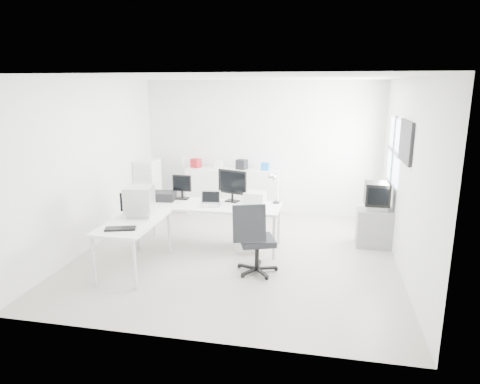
% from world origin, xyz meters
% --- Properties ---
extents(floor, '(5.00, 5.00, 0.01)m').
position_xyz_m(floor, '(0.00, 0.00, 0.00)').
color(floor, beige).
rests_on(floor, ground).
extents(ceiling, '(5.00, 5.00, 0.01)m').
position_xyz_m(ceiling, '(0.00, 0.00, 2.80)').
color(ceiling, white).
rests_on(ceiling, back_wall).
extents(back_wall, '(5.00, 0.02, 2.80)m').
position_xyz_m(back_wall, '(0.00, 2.50, 1.40)').
color(back_wall, silver).
rests_on(back_wall, floor).
extents(left_wall, '(0.02, 5.00, 2.80)m').
position_xyz_m(left_wall, '(-2.50, 0.00, 1.40)').
color(left_wall, silver).
rests_on(left_wall, floor).
extents(right_wall, '(0.02, 5.00, 2.80)m').
position_xyz_m(right_wall, '(2.50, 0.00, 1.40)').
color(right_wall, silver).
rests_on(right_wall, floor).
extents(window, '(0.02, 1.20, 1.10)m').
position_xyz_m(window, '(2.48, 1.20, 1.60)').
color(window, white).
rests_on(window, right_wall).
extents(wall_picture, '(0.04, 0.90, 0.60)m').
position_xyz_m(wall_picture, '(2.47, 0.10, 1.90)').
color(wall_picture, black).
rests_on(wall_picture, right_wall).
extents(main_desk, '(2.40, 0.80, 0.75)m').
position_xyz_m(main_desk, '(-0.54, 0.25, 0.38)').
color(main_desk, white).
rests_on(main_desk, floor).
extents(side_desk, '(0.70, 1.40, 0.75)m').
position_xyz_m(side_desk, '(-1.39, -0.85, 0.38)').
color(side_desk, white).
rests_on(side_desk, floor).
extents(drawer_pedestal, '(0.40, 0.50, 0.60)m').
position_xyz_m(drawer_pedestal, '(0.16, 0.30, 0.30)').
color(drawer_pedestal, white).
rests_on(drawer_pedestal, floor).
extents(inkjet_printer, '(0.45, 0.36, 0.15)m').
position_xyz_m(inkjet_printer, '(-1.39, 0.35, 0.82)').
color(inkjet_printer, black).
rests_on(inkjet_printer, main_desk).
extents(lcd_monitor_small, '(0.34, 0.20, 0.42)m').
position_xyz_m(lcd_monitor_small, '(-1.09, 0.50, 0.96)').
color(lcd_monitor_small, black).
rests_on(lcd_monitor_small, main_desk).
extents(lcd_monitor_large, '(0.58, 0.37, 0.56)m').
position_xyz_m(lcd_monitor_large, '(-0.19, 0.50, 1.03)').
color(lcd_monitor_large, black).
rests_on(lcd_monitor_large, main_desk).
extents(laptop, '(0.35, 0.36, 0.21)m').
position_xyz_m(laptop, '(-0.49, 0.15, 0.85)').
color(laptop, '#B7B7BA').
rests_on(laptop, main_desk).
extents(white_keyboard, '(0.43, 0.15, 0.02)m').
position_xyz_m(white_keyboard, '(0.11, 0.10, 0.76)').
color(white_keyboard, white).
rests_on(white_keyboard, main_desk).
extents(white_mouse, '(0.05, 0.05, 0.05)m').
position_xyz_m(white_mouse, '(0.41, 0.15, 0.78)').
color(white_mouse, white).
rests_on(white_mouse, main_desk).
extents(laser_printer, '(0.37, 0.32, 0.20)m').
position_xyz_m(laser_printer, '(0.21, 0.47, 0.85)').
color(laser_printer, silver).
rests_on(laser_printer, main_desk).
extents(desk_lamp, '(0.15, 0.15, 0.42)m').
position_xyz_m(desk_lamp, '(0.56, 0.55, 0.96)').
color(desk_lamp, silver).
rests_on(desk_lamp, main_desk).
extents(crt_monitor, '(0.50, 0.50, 0.50)m').
position_xyz_m(crt_monitor, '(-1.39, -0.60, 1.00)').
color(crt_monitor, '#B7B7BA').
rests_on(crt_monitor, side_desk).
extents(black_keyboard, '(0.45, 0.28, 0.03)m').
position_xyz_m(black_keyboard, '(-1.39, -1.25, 0.76)').
color(black_keyboard, black).
rests_on(black_keyboard, side_desk).
extents(office_chair, '(0.81, 0.81, 1.09)m').
position_xyz_m(office_chair, '(0.42, -0.63, 0.55)').
color(office_chair, '#232528').
rests_on(office_chair, floor).
extents(tv_cabinet, '(0.60, 0.49, 0.65)m').
position_xyz_m(tv_cabinet, '(2.22, 0.86, 0.33)').
color(tv_cabinet, gray).
rests_on(tv_cabinet, floor).
extents(crt_tv, '(0.50, 0.48, 0.45)m').
position_xyz_m(crt_tv, '(2.22, 0.86, 0.88)').
color(crt_tv, black).
rests_on(crt_tv, tv_cabinet).
extents(sideboard, '(1.96, 0.49, 0.98)m').
position_xyz_m(sideboard, '(-0.57, 2.24, 0.49)').
color(sideboard, white).
rests_on(sideboard, floor).
extents(clutter_box_a, '(0.24, 0.23, 0.19)m').
position_xyz_m(clutter_box_a, '(-1.37, 2.24, 1.07)').
color(clutter_box_a, '#A31721').
rests_on(clutter_box_a, sideboard).
extents(clutter_box_b, '(0.17, 0.15, 0.16)m').
position_xyz_m(clutter_box_b, '(-0.87, 2.24, 1.06)').
color(clutter_box_b, white).
rests_on(clutter_box_b, sideboard).
extents(clutter_box_c, '(0.25, 0.24, 0.20)m').
position_xyz_m(clutter_box_c, '(-0.37, 2.24, 1.08)').
color(clutter_box_c, black).
rests_on(clutter_box_c, sideboard).
extents(clutter_box_d, '(0.17, 0.16, 0.15)m').
position_xyz_m(clutter_box_d, '(0.13, 2.24, 1.06)').
color(clutter_box_d, blue).
rests_on(clutter_box_d, sideboard).
extents(clutter_bottle, '(0.07, 0.07, 0.22)m').
position_xyz_m(clutter_bottle, '(-1.67, 2.28, 1.09)').
color(clutter_bottle, white).
rests_on(clutter_bottle, sideboard).
extents(filing_cabinet, '(0.42, 0.50, 1.20)m').
position_xyz_m(filing_cabinet, '(-2.28, 1.74, 0.60)').
color(filing_cabinet, white).
rests_on(filing_cabinet, floor).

